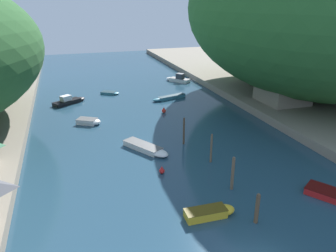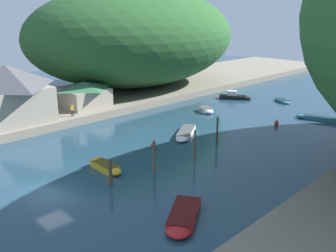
% 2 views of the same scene
% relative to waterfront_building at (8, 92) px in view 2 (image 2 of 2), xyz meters
% --- Properties ---
extents(water_surface, '(130.00, 130.00, 0.00)m').
position_rel_waterfront_building_xyz_m(water_surface, '(20.89, 24.44, -4.91)').
color(water_surface, '#234256').
rests_on(water_surface, ground).
extents(left_bank, '(22.00, 120.00, 1.11)m').
position_rel_waterfront_building_xyz_m(left_bank, '(-5.73, 24.44, -4.35)').
color(left_bank, gray).
rests_on(left_bank, ground).
extents(hillside_left, '(30.58, 42.81, 18.38)m').
position_rel_waterfront_building_xyz_m(hillside_left, '(-6.83, 27.60, 5.39)').
color(hillside_left, '#285628').
rests_on(hillside_left, left_bank).
extents(waterfront_building, '(10.20, 9.38, 7.32)m').
position_rel_waterfront_building_xyz_m(waterfront_building, '(0.00, 0.00, 0.00)').
color(waterfront_building, gray).
rests_on(waterfront_building, left_bank).
extents(boathouse_shed, '(6.20, 6.77, 3.75)m').
position_rel_waterfront_building_xyz_m(boathouse_shed, '(0.41, 11.16, -1.86)').
color(boathouse_shed, gray).
rests_on(boathouse_shed, left_bank).
extents(boat_near_quay, '(5.68, 4.48, 1.45)m').
position_rel_waterfront_building_xyz_m(boat_near_quay, '(10.89, 35.37, -4.47)').
color(boat_near_quay, black).
rests_on(boat_near_quay, water_surface).
extents(boat_cabin_cruiser, '(3.53, 3.02, 0.42)m').
position_rel_waterfront_building_xyz_m(boat_cabin_cruiser, '(18.17, 38.99, -4.70)').
color(boat_cabin_cruiser, teal).
rests_on(boat_cabin_cruiser, water_surface).
extents(boat_white_cruiser, '(4.56, 6.13, 0.63)m').
position_rel_waterfront_building_xyz_m(boat_white_cruiser, '(18.51, 13.80, -4.60)').
color(boat_white_cruiser, white).
rests_on(boat_white_cruiser, water_surface).
extents(boat_red_skiff, '(6.47, 2.88, 0.59)m').
position_rel_waterfront_building_xyz_m(boat_red_skiff, '(26.98, 32.54, -4.62)').
color(boat_red_skiff, teal).
rests_on(boat_red_skiff, water_surface).
extents(boat_yellow_tender, '(4.64, 5.74, 0.61)m').
position_rel_waterfront_building_xyz_m(boat_yellow_tender, '(31.78, -0.88, -4.60)').
color(boat_yellow_tender, red).
rests_on(boat_yellow_tender, water_surface).
extents(boat_open_rowboat, '(4.15, 1.40, 0.72)m').
position_rel_waterfront_building_xyz_m(boat_open_rowboat, '(20.33, 0.68, -4.55)').
color(boat_open_rowboat, gold).
rests_on(boat_open_rowboat, water_surface).
extents(boat_mid_channel, '(3.59, 3.01, 0.72)m').
position_rel_waterfront_building_xyz_m(boat_mid_channel, '(13.11, 24.59, -4.55)').
color(boat_mid_channel, white).
rests_on(boat_mid_channel, water_surface).
extents(mooring_post_nearest, '(0.32, 0.32, 2.59)m').
position_rel_waterfront_building_xyz_m(mooring_post_nearest, '(23.24, -1.09, -3.60)').
color(mooring_post_nearest, brown).
rests_on(mooring_post_nearest, water_surface).
extents(mooring_post_second, '(0.28, 0.28, 3.26)m').
position_rel_waterfront_building_xyz_m(mooring_post_second, '(23.75, 3.73, -3.27)').
color(mooring_post_second, brown).
rests_on(mooring_post_second, water_surface).
extents(mooring_post_middle, '(0.22, 0.22, 3.22)m').
position_rel_waterfront_building_xyz_m(mooring_post_middle, '(24.18, 9.14, -3.29)').
color(mooring_post_middle, brown).
rests_on(mooring_post_middle, water_surface).
extents(mooring_post_fourth, '(0.23, 0.23, 3.34)m').
position_rel_waterfront_building_xyz_m(mooring_post_fourth, '(23.08, 14.33, -3.23)').
color(mooring_post_fourth, '#4C3D2D').
rests_on(mooring_post_fourth, water_surface).
extents(channel_buoy_near, '(0.63, 0.63, 0.94)m').
position_rel_waterfront_building_xyz_m(channel_buoy_near, '(24.23, 25.98, -4.54)').
color(channel_buoy_near, red).
rests_on(channel_buoy_near, water_surface).
extents(channel_buoy_far, '(0.55, 0.55, 0.82)m').
position_rel_waterfront_building_xyz_m(channel_buoy_far, '(18.57, 8.39, -4.59)').
color(channel_buoy_far, red).
rests_on(channel_buoy_far, water_surface).
extents(person_on_quay, '(0.29, 0.42, 1.69)m').
position_rel_waterfront_building_xyz_m(person_on_quay, '(4.01, 6.78, -2.82)').
color(person_on_quay, '#282D3D').
rests_on(person_on_quay, left_bank).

